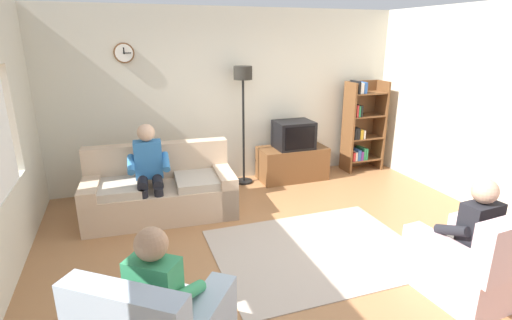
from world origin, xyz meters
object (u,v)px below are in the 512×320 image
object	(u,v)px
person_in_left_armchair	(163,290)
person_in_right_armchair	(468,230)
tv	(294,135)
tv_stand	(292,163)
couch	(161,192)
floor_lamp	(243,93)
person_on_couch	(149,168)
bookshelf	(361,127)
armchair_near_bookshelf	(471,265)

from	to	relation	value
person_in_left_armchair	person_in_right_armchair	xyz separation A→B (m)	(2.71, -0.01, 0.00)
tv	person_in_left_armchair	bearing A→B (deg)	-127.35
tv_stand	tv	size ratio (longest dim) A/B	1.83
couch	person_in_left_armchair	xyz separation A→B (m)	(-0.24, -2.55, 0.29)
tv_stand	floor_lamp	size ratio (longest dim) A/B	0.59
floor_lamp	person_on_couch	bearing A→B (deg)	-149.83
tv	couch	bearing A→B (deg)	-163.54
couch	tv_stand	size ratio (longest dim) A/B	1.77
couch	bookshelf	size ratio (longest dim) A/B	1.24
armchair_near_bookshelf	person_on_couch	xyz separation A→B (m)	(-2.60, 2.54, 0.41)
tv_stand	bookshelf	size ratio (longest dim) A/B	0.70
floor_lamp	person_in_right_armchair	bearing A→B (deg)	-72.19
floor_lamp	person_in_right_armchair	distance (m)	3.61
floor_lamp	person_in_right_armchair	xyz separation A→B (m)	(1.07, -3.34, -0.85)
person_in_right_armchair	person_in_left_armchair	bearing A→B (deg)	179.76
armchair_near_bookshelf	person_in_right_armchair	bearing A→B (deg)	94.64
couch	tv	xyz separation A→B (m)	(2.21, 0.65, 0.45)
tv_stand	person_in_right_armchair	world-z (taller)	person_in_right_armchair
bookshelf	floor_lamp	world-z (taller)	floor_lamp
couch	tv_stand	world-z (taller)	couch
couch	armchair_near_bookshelf	size ratio (longest dim) A/B	2.07
couch	person_on_couch	world-z (taller)	person_on_couch
tv_stand	floor_lamp	world-z (taller)	floor_lamp
couch	floor_lamp	bearing A→B (deg)	29.03
couch	person_in_right_armchair	world-z (taller)	person_in_right_armchair
tv	armchair_near_bookshelf	xyz separation A→B (m)	(0.27, -3.30, -0.47)
floor_lamp	person_in_right_armchair	world-z (taller)	floor_lamp
couch	person_in_right_armchair	bearing A→B (deg)	-46.07
tv	floor_lamp	size ratio (longest dim) A/B	0.32
tv	person_in_right_armchair	world-z (taller)	person_in_right_armchair
tv_stand	bookshelf	bearing A→B (deg)	3.13
bookshelf	person_in_right_armchair	bearing A→B (deg)	-107.81
floor_lamp	armchair_near_bookshelf	world-z (taller)	floor_lamp
tv_stand	person_in_left_armchair	world-z (taller)	person_in_left_armchair
tv_stand	armchair_near_bookshelf	world-z (taller)	armchair_near_bookshelf
bookshelf	person_in_right_armchair	distance (m)	3.48
person_in_left_armchair	person_in_right_armchair	world-z (taller)	same
bookshelf	person_in_left_armchair	bearing A→B (deg)	-138.81
armchair_near_bookshelf	tv_stand	bearing A→B (deg)	94.64
floor_lamp	person_in_left_armchair	xyz separation A→B (m)	(-1.64, -3.33, -0.85)
armchair_near_bookshelf	person_in_right_armchair	world-z (taller)	person_in_right_armchair
couch	person_in_left_armchair	distance (m)	2.58
armchair_near_bookshelf	floor_lamp	bearing A→B (deg)	107.48
tv_stand	armchair_near_bookshelf	xyz separation A→B (m)	(0.27, -3.33, 0.02)
person_on_couch	floor_lamp	bearing A→B (deg)	30.17
bookshelf	armchair_near_bookshelf	xyz separation A→B (m)	(-1.06, -3.40, -0.48)
bookshelf	person_in_left_armchair	xyz separation A→B (m)	(-3.77, -3.30, -0.17)
tv	floor_lamp	bearing A→B (deg)	171.33
tv_stand	person_on_couch	distance (m)	2.50
floor_lamp	armchair_near_bookshelf	size ratio (longest dim) A/B	1.96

